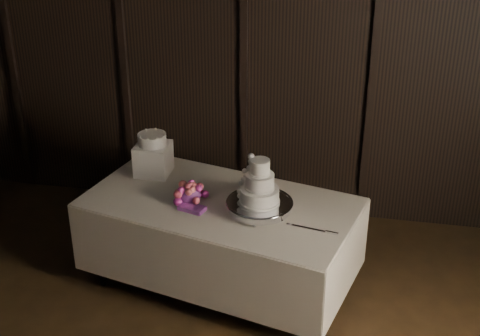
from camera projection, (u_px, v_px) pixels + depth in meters
name	position (u px, v px, depth m)	size (l,w,h in m)	color
room	(80.00, 302.00, 2.68)	(6.08, 7.08, 3.08)	black
display_table	(221.00, 241.00, 5.09)	(2.18, 1.48, 0.76)	beige
cake_stand	(259.00, 207.00, 4.76)	(0.48, 0.48, 0.09)	silver
wedding_cake	(256.00, 186.00, 4.67)	(0.31, 0.28, 0.33)	white
bouquet	(189.00, 193.00, 4.90)	(0.30, 0.40, 0.19)	#B43C4D
box_pedestal	(153.00, 159.00, 5.29)	(0.26, 0.26, 0.25)	white
small_cake	(152.00, 139.00, 5.22)	(0.22, 0.22, 0.09)	white
cake_knife	(306.00, 228.00, 4.59)	(0.37, 0.02, 0.01)	silver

